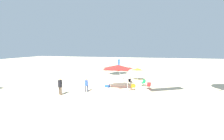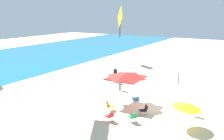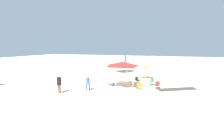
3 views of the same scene
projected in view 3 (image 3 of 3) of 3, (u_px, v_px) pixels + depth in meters
The scene contains 11 objects.
ground at pixel (122, 83), 20.26m from camera, with size 120.00×120.00×0.10m, color beige.
canopy_tent at pixel (123, 64), 17.63m from camera, with size 3.00×2.87×2.99m.
beach_umbrella at pixel (146, 67), 22.65m from camera, with size 2.01×2.02×2.04m.
folding_chair_left_of_tent at pixel (137, 80), 19.76m from camera, with size 0.81×0.81×0.82m.
folding_chair_right_of_tent at pixel (139, 86), 16.85m from camera, with size 0.68×0.75×0.82m.
folding_chair_near_cooler at pixel (151, 81), 19.06m from camera, with size 0.78×0.81×0.82m.
folding_chair_facing_ocean at pixel (157, 84), 17.38m from camera, with size 0.69×0.76×0.82m.
cooler_box at pixel (112, 84), 18.72m from camera, with size 0.72×0.59×0.40m.
banner_flag at pixel (126, 65), 22.05m from camera, with size 0.36×0.06×3.45m.
person_near_umbrella at pixel (88, 82), 16.66m from camera, with size 0.42×0.38×1.58m.
person_kite_handler at pixel (59, 82), 15.58m from camera, with size 0.46×0.45×1.91m.
Camera 3 is at (-5.20, 19.12, 4.67)m, focal length 25.01 mm.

